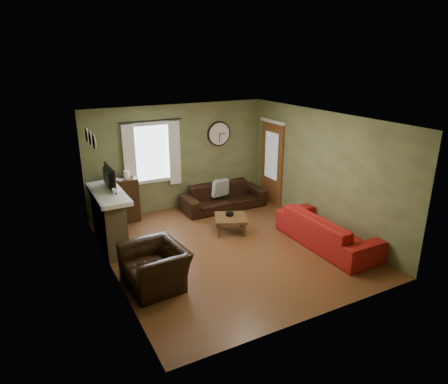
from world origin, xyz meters
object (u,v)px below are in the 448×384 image
sofa_red (327,230)px  armchair (155,267)px  sofa_brown (223,197)px  bookshelf (119,201)px  coffee_table (231,224)px

sofa_red → armchair: armchair is taller
sofa_brown → armchair: (-2.68, -2.65, 0.04)m
bookshelf → coffee_table: 2.64m
bookshelf → coffee_table: bookshelf is taller
bookshelf → armchair: 2.98m
armchair → coffee_table: size_ratio=1.58×
bookshelf → coffee_table: bearing=-40.1°
sofa_brown → sofa_red: (0.88, -2.84, 0.03)m
coffee_table → sofa_red: bearing=-46.3°
sofa_brown → sofa_red: bearing=-72.7°
bookshelf → sofa_brown: size_ratio=0.49×
bookshelf → sofa_brown: (2.53, -0.32, -0.21)m
armchair → coffee_table: (2.16, 1.29, -0.17)m
sofa_red → coffee_table: sofa_red is taller
bookshelf → coffee_table: (2.00, -1.69, -0.34)m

